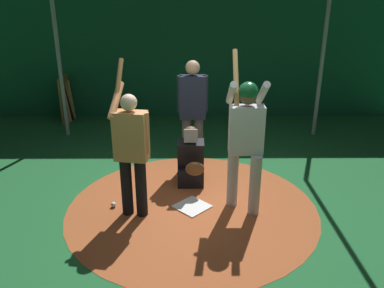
% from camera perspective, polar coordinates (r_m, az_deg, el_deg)
% --- Properties ---
extents(ground_plane, '(25.84, 25.84, 0.00)m').
position_cam_1_polar(ground_plane, '(5.48, -0.00, -9.30)').
color(ground_plane, '#216633').
extents(dirt_circle, '(3.47, 3.47, 0.01)m').
position_cam_1_polar(dirt_circle, '(5.47, -0.00, -9.28)').
color(dirt_circle, '#AD562D').
rests_on(dirt_circle, ground).
extents(home_plate, '(0.59, 0.59, 0.01)m').
position_cam_1_polar(home_plate, '(5.47, -0.00, -9.19)').
color(home_plate, white).
rests_on(home_plate, dirt_circle).
extents(batter, '(0.68, 0.49, 2.13)m').
position_cam_1_polar(batter, '(5.03, 7.93, 1.36)').
color(batter, '#B3B3B7').
rests_on(batter, ground).
extents(catcher, '(0.58, 0.40, 0.96)m').
position_cam_1_polar(catcher, '(5.92, -0.15, -2.72)').
color(catcher, black).
rests_on(catcher, ground).
extents(umpire, '(0.23, 0.49, 1.83)m').
position_cam_1_polar(umpire, '(6.31, 0.09, 5.16)').
color(umpire, '#4C4C51').
rests_on(umpire, ground).
extents(visitor, '(0.59, 0.51, 2.04)m').
position_cam_1_polar(visitor, '(4.96, -8.97, -0.54)').
color(visitor, black).
rests_on(visitor, ground).
extents(back_wall, '(0.22, 9.84, 3.78)m').
position_cam_1_polar(back_wall, '(9.22, -0.21, 15.78)').
color(back_wall, '#145133').
rests_on(back_wall, ground).
extents(cage_frame, '(6.10, 5.31, 3.15)m').
position_cam_1_polar(cage_frame, '(4.75, -0.00, 14.41)').
color(cage_frame, gray).
rests_on(cage_frame, ground).
extents(bat_rack, '(1.06, 0.20, 1.05)m').
position_cam_1_polar(bat_rack, '(9.65, -17.79, 6.49)').
color(bat_rack, olive).
rests_on(bat_rack, ground).
extents(baseball_0, '(0.07, 0.07, 0.07)m').
position_cam_1_polar(baseball_0, '(5.56, -11.55, -8.79)').
color(baseball_0, white).
rests_on(baseball_0, dirt_circle).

